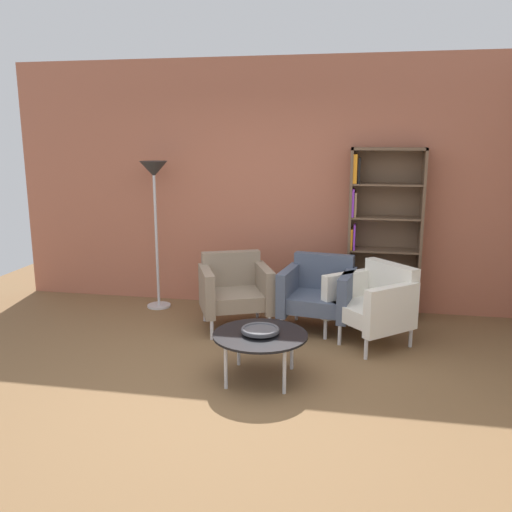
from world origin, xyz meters
TOP-DOWN VIEW (x-y plane):
  - ground_plane at (0.00, 0.00)m, footprint 8.32×8.32m
  - brick_back_panel at (0.00, 2.46)m, footprint 6.40×0.12m
  - bookshelf_tall at (1.23, 2.26)m, footprint 0.80×0.30m
  - coffee_table_low at (0.22, 0.32)m, footprint 0.80×0.80m
  - decorative_bowl at (0.22, 0.32)m, footprint 0.32×0.32m
  - armchair_near_window at (-0.28, 1.57)m, footprint 0.91×0.87m
  - armchair_corner_red at (0.61, 1.62)m, footprint 0.81×0.76m
  - armchair_spare_guest at (1.17, 1.37)m, footprint 0.95×0.95m
  - floor_lamp_torchiere at (-1.34, 2.06)m, footprint 0.32×0.32m

SIDE VIEW (x-z plane):
  - ground_plane at x=0.00m, z-range 0.00..0.00m
  - coffee_table_low at x=0.22m, z-range 0.17..0.57m
  - armchair_near_window at x=-0.28m, z-range 0.02..0.80m
  - armchair_corner_red at x=0.61m, z-range 0.02..0.80m
  - armchair_spare_guest at x=1.17m, z-range 0.02..0.80m
  - decorative_bowl at x=0.22m, z-range 0.41..0.46m
  - bookshelf_tall at x=1.23m, z-range -0.01..1.89m
  - floor_lamp_torchiere at x=-1.34m, z-range 0.58..2.32m
  - brick_back_panel at x=0.00m, z-range 0.00..2.90m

